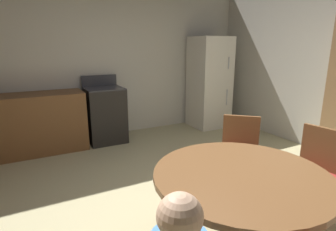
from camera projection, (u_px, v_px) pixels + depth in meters
ground_plane at (193, 215)px, 2.61m from camera, size 14.00×14.00×0.00m
wall_back at (106, 60)px, 4.75m from camera, size 5.60×0.12×2.70m
kitchen_counter at (15, 126)px, 3.95m from camera, size 1.98×0.60×0.90m
oven_range at (105, 114)px, 4.56m from camera, size 0.60×0.60×1.10m
refrigerator at (209, 83)px, 5.35m from camera, size 0.68×0.68×1.76m
dining_table at (240, 194)px, 1.85m from camera, size 1.19×1.19×0.76m
chair_northeast at (240, 152)px, 2.84m from camera, size 0.57×0.57×0.87m
chair_east at (314, 169)px, 2.46m from camera, size 0.45×0.45×0.87m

